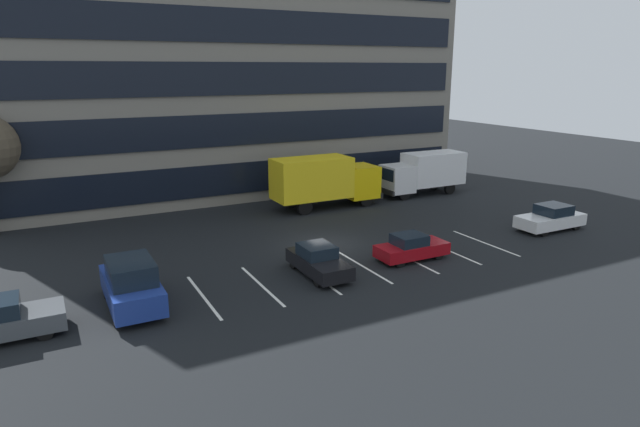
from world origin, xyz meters
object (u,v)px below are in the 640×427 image
sedan_black (318,261)px  sedan_maroon (411,247)px  sedan_white (551,218)px  box_truck_white (424,171)px  suv_navy (131,284)px  box_truck_yellow_all (324,179)px

sedan_black → sedan_maroon: bearing=-3.6°
sedan_maroon → sedan_black: sedan_black is taller
sedan_white → sedan_black: bearing=-179.7°
box_truck_white → suv_navy: (-24.57, -11.66, -0.82)m
box_truck_yellow_all → sedan_black: box_truck_yellow_all is taller
box_truck_yellow_all → sedan_white: size_ratio=1.80×
sedan_white → suv_navy: bearing=179.6°
box_truck_yellow_all → sedan_black: size_ratio=1.94×
suv_navy → box_truck_white: bearing=25.4°
sedan_white → sedan_maroon: sedan_white is taller
sedan_maroon → box_truck_white: bearing=49.7°
sedan_black → suv_navy: bearing=178.4°
sedan_maroon → suv_navy: suv_navy is taller
box_truck_white → sedan_maroon: size_ratio=1.83×
sedan_white → suv_navy: (-25.37, 0.16, 0.29)m
box_truck_white → sedan_maroon: box_truck_white is taller
sedan_white → suv_navy: size_ratio=0.93×
box_truck_white → sedan_maroon: 16.09m
box_truck_white → sedan_white: box_truck_white is taller
box_truck_white → box_truck_yellow_all: 9.23m
suv_navy → box_truck_yellow_all: bearing=36.7°
sedan_white → sedan_black: (-16.57, -0.08, -0.06)m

